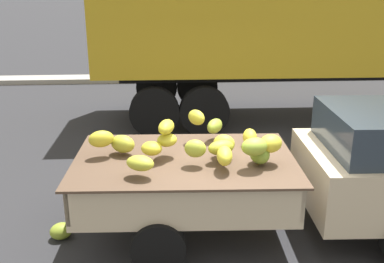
% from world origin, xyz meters
% --- Properties ---
extents(ground, '(220.00, 220.00, 0.00)m').
position_xyz_m(ground, '(0.00, 0.00, 0.00)').
color(ground, '#28282B').
extents(curb_strip, '(80.00, 0.80, 0.16)m').
position_xyz_m(curb_strip, '(0.00, 9.66, 0.08)').
color(curb_strip, gray).
rests_on(curb_strip, ground).
extents(pickup_truck, '(5.02, 2.02, 1.70)m').
position_xyz_m(pickup_truck, '(1.23, -0.05, 0.89)').
color(pickup_truck, '#CCB793').
rests_on(pickup_truck, ground).
extents(semi_trailer, '(12.03, 2.73, 3.95)m').
position_xyz_m(semi_trailer, '(3.47, 5.16, 2.54)').
color(semi_trailer, gold).
rests_on(semi_trailer, ground).
extents(fallen_banana_bunch_near_tailgate, '(0.38, 0.37, 0.21)m').
position_xyz_m(fallen_banana_bunch_near_tailgate, '(-2.35, -0.01, 0.11)').
color(fallen_banana_bunch_near_tailgate, olive).
rests_on(fallen_banana_bunch_near_tailgate, ground).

